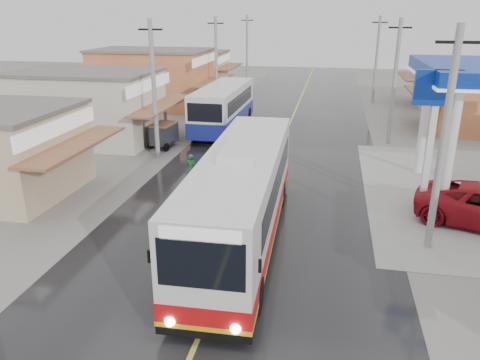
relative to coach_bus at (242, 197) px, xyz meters
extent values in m
plane|color=slate|center=(-0.10, 0.90, -1.86)|extent=(120.00, 120.00, 0.00)
cube|color=black|center=(-0.10, 15.90, -1.85)|extent=(12.00, 90.00, 0.02)
cube|color=#D8CC4C|center=(-0.10, 15.90, -1.84)|extent=(0.15, 90.00, 0.01)
cylinder|color=white|center=(7.90, 9.90, 0.89)|extent=(0.44, 0.44, 5.50)
cylinder|color=white|center=(7.90, 3.90, 0.89)|extent=(0.44, 0.44, 5.50)
cube|color=white|center=(7.10, 3.90, 1.14)|extent=(0.25, 0.25, 6.00)
cube|color=#0A2C94|center=(7.10, 3.90, 3.64)|extent=(1.80, 0.30, 1.40)
cube|color=silver|center=(0.00, -0.07, 0.22)|extent=(2.83, 12.26, 3.00)
cube|color=black|center=(0.00, -0.07, -1.39)|extent=(2.85, 12.28, 0.30)
cube|color=#B70F12|center=(0.00, -0.07, -0.88)|extent=(2.87, 12.30, 0.56)
cube|color=gold|center=(0.00, -0.07, -1.21)|extent=(2.88, 12.31, 0.14)
cube|color=black|center=(-0.01, 0.43, 0.55)|extent=(2.81, 9.72, 1.02)
cube|color=black|center=(0.15, -6.12, 0.65)|extent=(2.24, 0.17, 1.32)
cube|color=black|center=(-0.14, 5.97, 0.65)|extent=(2.24, 0.17, 1.12)
cube|color=white|center=(0.15, -6.12, 1.46)|extent=(2.04, 0.17, 0.36)
cube|color=silver|center=(0.00, -0.07, 1.87)|extent=(1.29, 3.08, 0.30)
cylinder|color=black|center=(-1.02, -4.37, -1.28)|extent=(0.38, 1.13, 1.12)
cylinder|color=black|center=(1.22, -4.32, -1.28)|extent=(0.38, 1.13, 1.12)
cylinder|color=black|center=(-1.21, 3.76, -1.28)|extent=(0.38, 1.13, 1.12)
cylinder|color=black|center=(1.03, 3.81, -1.28)|extent=(0.38, 1.13, 1.12)
sphere|color=#FFF2CC|center=(-0.71, -6.21, -1.08)|extent=(0.29, 0.29, 0.28)
sphere|color=#FFF2CC|center=(1.01, -6.17, -1.08)|extent=(0.29, 0.29, 0.28)
cube|color=black|center=(-1.28, -5.91, 0.60)|extent=(0.08, 0.08, 0.36)
cube|color=black|center=(1.56, -5.84, 0.60)|extent=(0.08, 0.08, 0.36)
cube|color=silver|center=(-4.75, 17.35, 0.05)|extent=(2.75, 9.79, 2.71)
cube|color=navy|center=(-4.75, 17.35, -0.87)|extent=(2.79, 9.83, 1.08)
cube|color=black|center=(-4.75, 17.35, 0.43)|extent=(2.76, 8.17, 0.98)
cube|color=black|center=(-4.82, 12.53, 0.43)|extent=(2.30, 0.15, 1.19)
cylinder|color=black|center=(-5.98, 13.90, -1.30)|extent=(0.34, 1.09, 1.08)
cylinder|color=black|center=(-3.62, 13.87, -1.30)|extent=(0.34, 1.09, 1.08)
cylinder|color=black|center=(-5.88, 20.84, -1.30)|extent=(0.34, 1.09, 1.08)
cylinder|color=black|center=(-3.52, 20.81, -1.30)|extent=(0.34, 1.09, 1.08)
imported|color=black|center=(-3.48, 5.19, -1.42)|extent=(0.77, 1.75, 0.89)
imported|color=#297C38|center=(-3.48, 4.99, -0.77)|extent=(0.58, 0.41, 1.49)
cube|color=#26262D|center=(-7.47, 12.10, -0.98)|extent=(1.44, 2.00, 1.21)
cube|color=brown|center=(-7.47, 12.10, -0.32)|extent=(1.49, 2.06, 0.09)
cylinder|color=black|center=(-8.21, 11.53, -1.58)|extent=(0.24, 0.58, 0.56)
cylinder|color=black|center=(-8.04, 12.83, -1.58)|extent=(0.24, 0.58, 0.56)
cylinder|color=black|center=(-7.03, 11.19, -1.58)|extent=(0.18, 0.57, 0.56)
camera|label=1|loc=(3.02, -15.80, 6.46)|focal=35.00mm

